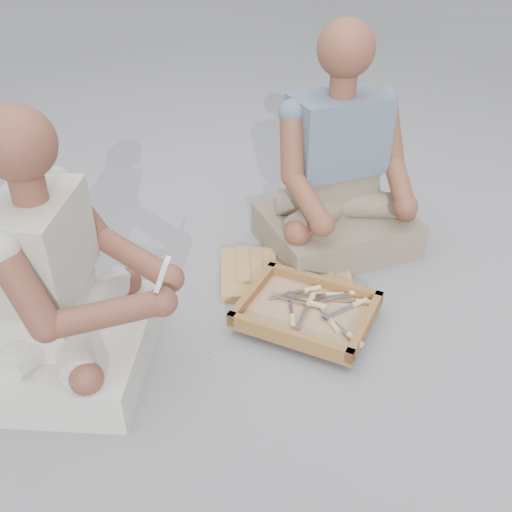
% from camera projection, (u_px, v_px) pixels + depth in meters
% --- Properties ---
extents(ground, '(60.00, 60.00, 0.00)m').
position_uv_depth(ground, '(261.00, 356.00, 2.05)').
color(ground, gray).
rests_on(ground, ground).
extents(carved_panel, '(0.61, 0.47, 0.04)m').
position_uv_depth(carved_panel, '(285.00, 273.00, 2.45)').
color(carved_panel, '#9E723D').
rests_on(carved_panel, ground).
extents(tool_tray, '(0.57, 0.51, 0.06)m').
position_uv_depth(tool_tray, '(307.00, 312.00, 2.16)').
color(tool_tray, brown).
rests_on(tool_tray, carved_panel).
extents(chisel_0, '(0.17, 0.17, 0.02)m').
position_uv_depth(chisel_0, '(351.00, 336.00, 2.02)').
color(chisel_0, silver).
rests_on(chisel_0, tool_tray).
extents(chisel_1, '(0.20, 0.12, 0.02)m').
position_uv_depth(chisel_1, '(307.00, 290.00, 2.26)').
color(chisel_1, silver).
rests_on(chisel_1, tool_tray).
extents(chisel_2, '(0.22, 0.06, 0.02)m').
position_uv_depth(chisel_2, '(329.00, 295.00, 2.24)').
color(chisel_2, silver).
rests_on(chisel_2, tool_tray).
extents(chisel_3, '(0.12, 0.20, 0.02)m').
position_uv_depth(chisel_3, '(332.00, 323.00, 2.10)').
color(chisel_3, silver).
rests_on(chisel_3, tool_tray).
extents(chisel_4, '(0.18, 0.16, 0.02)m').
position_uv_depth(chisel_4, '(356.00, 304.00, 2.19)').
color(chisel_4, silver).
rests_on(chisel_4, tool_tray).
extents(chisel_5, '(0.06, 0.22, 0.02)m').
position_uv_depth(chisel_5, '(292.00, 318.00, 2.12)').
color(chisel_5, silver).
rests_on(chisel_5, tool_tray).
extents(chisel_6, '(0.22, 0.06, 0.02)m').
position_uv_depth(chisel_6, '(312.00, 304.00, 2.18)').
color(chisel_6, silver).
rests_on(chisel_6, tool_tray).
extents(chisel_7, '(0.22, 0.02, 0.02)m').
position_uv_depth(chisel_7, '(360.00, 302.00, 2.20)').
color(chisel_7, silver).
rests_on(chisel_7, tool_tray).
extents(chisel_8, '(0.06, 0.22, 0.02)m').
position_uv_depth(chisel_8, '(309.00, 303.00, 2.18)').
color(chisel_8, silver).
rests_on(chisel_8, tool_tray).
extents(chisel_9, '(0.20, 0.12, 0.02)m').
position_uv_depth(chisel_9, '(353.00, 292.00, 2.23)').
color(chisel_9, silver).
rests_on(chisel_9, tool_tray).
extents(wood_chip_0, '(0.02, 0.02, 0.00)m').
position_uv_depth(wood_chip_0, '(276.00, 277.00, 2.45)').
color(wood_chip_0, tan).
rests_on(wood_chip_0, ground).
extents(wood_chip_1, '(0.02, 0.02, 0.00)m').
position_uv_depth(wood_chip_1, '(233.00, 341.00, 2.11)').
color(wood_chip_1, tan).
rests_on(wood_chip_1, ground).
extents(wood_chip_2, '(0.02, 0.02, 0.00)m').
position_uv_depth(wood_chip_2, '(209.00, 357.00, 2.04)').
color(wood_chip_2, tan).
rests_on(wood_chip_2, ground).
extents(wood_chip_3, '(0.02, 0.02, 0.00)m').
position_uv_depth(wood_chip_3, '(342.00, 325.00, 2.18)').
color(wood_chip_3, tan).
rests_on(wood_chip_3, ground).
extents(wood_chip_4, '(0.02, 0.02, 0.00)m').
position_uv_depth(wood_chip_4, '(248.00, 315.00, 2.24)').
color(wood_chip_4, tan).
rests_on(wood_chip_4, ground).
extents(wood_chip_5, '(0.02, 0.02, 0.00)m').
position_uv_depth(wood_chip_5, '(362.00, 376.00, 1.96)').
color(wood_chip_5, tan).
rests_on(wood_chip_5, ground).
extents(wood_chip_6, '(0.02, 0.02, 0.00)m').
position_uv_depth(wood_chip_6, '(392.00, 298.00, 2.33)').
color(wood_chip_6, tan).
rests_on(wood_chip_6, ground).
extents(wood_chip_7, '(0.02, 0.02, 0.00)m').
position_uv_depth(wood_chip_7, '(304.00, 273.00, 2.47)').
color(wood_chip_7, tan).
rests_on(wood_chip_7, ground).
extents(wood_chip_8, '(0.02, 0.02, 0.00)m').
position_uv_depth(wood_chip_8, '(332.00, 334.00, 2.14)').
color(wood_chip_8, tan).
rests_on(wood_chip_8, ground).
extents(wood_chip_9, '(0.02, 0.02, 0.00)m').
position_uv_depth(wood_chip_9, '(358.00, 303.00, 2.30)').
color(wood_chip_9, tan).
rests_on(wood_chip_9, ground).
extents(wood_chip_10, '(0.02, 0.02, 0.00)m').
position_uv_depth(wood_chip_10, '(335.00, 268.00, 2.51)').
color(wood_chip_10, tan).
rests_on(wood_chip_10, ground).
extents(wood_chip_11, '(0.02, 0.02, 0.00)m').
position_uv_depth(wood_chip_11, '(289.00, 320.00, 2.21)').
color(wood_chip_11, tan).
rests_on(wood_chip_11, ground).
extents(wood_chip_12, '(0.02, 0.02, 0.00)m').
position_uv_depth(wood_chip_12, '(369.00, 290.00, 2.37)').
color(wood_chip_12, tan).
rests_on(wood_chip_12, ground).
extents(wood_chip_13, '(0.02, 0.02, 0.00)m').
position_uv_depth(wood_chip_13, '(364.00, 286.00, 2.40)').
color(wood_chip_13, tan).
rests_on(wood_chip_13, ground).
extents(wood_chip_14, '(0.02, 0.02, 0.00)m').
position_uv_depth(wood_chip_14, '(313.00, 270.00, 2.49)').
color(wood_chip_14, tan).
rests_on(wood_chip_14, ground).
extents(craftsman, '(0.65, 0.64, 0.93)m').
position_uv_depth(craftsman, '(65.00, 292.00, 1.84)').
color(craftsman, silver).
rests_on(craftsman, ground).
extents(companion, '(0.81, 0.76, 1.00)m').
position_uv_depth(companion, '(339.00, 179.00, 2.50)').
color(companion, gray).
rests_on(companion, ground).
extents(mobile_phone, '(0.05, 0.05, 0.11)m').
position_uv_depth(mobile_phone, '(162.00, 274.00, 1.70)').
color(mobile_phone, white).
rests_on(mobile_phone, craftsman).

